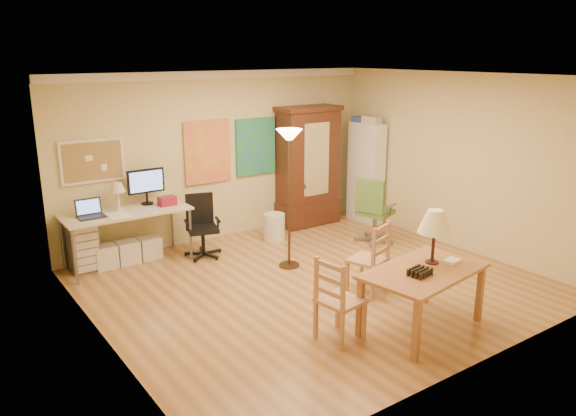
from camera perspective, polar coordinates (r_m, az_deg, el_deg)
floor at (r=7.55m, az=2.66°, el=-7.70°), size 5.50×5.50×0.00m
crown_molding at (r=9.01m, az=-6.99°, el=13.30°), size 5.50×0.08×0.12m
corkboard at (r=8.37m, az=-19.24°, el=4.52°), size 0.90×0.04×0.62m
art_panel_left at (r=9.03m, az=-8.17°, el=5.66°), size 0.80×0.04×1.00m
art_panel_right at (r=9.46m, az=-3.30°, el=6.25°), size 0.75×0.04×0.95m
dining_table at (r=6.34m, az=14.02°, el=-4.71°), size 1.51×1.04×1.32m
ladder_chair_back at (r=7.18m, az=8.29°, el=-5.31°), size 0.55×0.54×0.95m
ladder_chair_left at (r=6.02m, az=5.13°, el=-9.51°), size 0.47×0.49×0.93m
torchiere_lamp at (r=7.70m, az=0.12°, el=5.13°), size 0.36×0.36×1.98m
computer_desk at (r=8.42m, az=-15.88°, el=-2.25°), size 1.76×0.77×1.33m
office_chair_black at (r=8.55m, az=-8.66°, el=-3.23°), size 0.58×0.58×0.94m
office_chair_green at (r=9.15m, az=8.70°, el=-1.73°), size 0.66×0.66×1.07m
drawer_cart at (r=8.40m, az=-20.17°, el=-3.46°), size 0.38×0.46×0.76m
armoire at (r=9.89m, az=2.04°, el=3.48°), size 1.14×0.54×2.09m
bookshelf at (r=10.18m, az=7.91°, el=3.56°), size 0.27×0.71×1.78m
wastebin at (r=9.17m, az=-1.42°, el=-1.93°), size 0.35×0.35×0.44m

